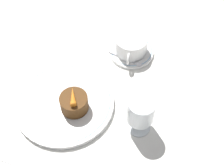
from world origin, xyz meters
The scene contains 8 objects.
ground_plane centered at (0.00, 0.00, 0.00)m, with size 3.00×3.00×0.00m, color white.
dinner_plate centered at (0.00, -0.05, 0.01)m, with size 0.26×0.26×0.01m.
saucer centered at (-0.21, 0.09, 0.01)m, with size 0.13×0.13×0.01m.
coffee_cup centered at (-0.21, 0.09, 0.04)m, with size 0.12×0.09×0.05m.
spoon centered at (-0.17, 0.09, 0.01)m, with size 0.05×0.10×0.00m.
wine_glass centered at (0.03, 0.15, 0.07)m, with size 0.06×0.06×0.11m.
dessert_cake centered at (0.01, -0.02, 0.04)m, with size 0.07×0.07×0.04m.
carrot_garnish centered at (0.01, -0.02, 0.07)m, with size 0.05×0.03×0.02m.
Camera 1 is at (0.41, 0.14, 0.69)m, focal length 50.00 mm.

